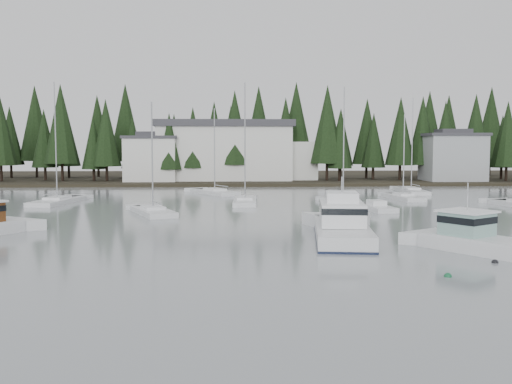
% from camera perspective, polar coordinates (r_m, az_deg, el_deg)
% --- Properties ---
extents(ground, '(260.00, 260.00, 0.00)m').
position_cam_1_polar(ground, '(24.19, 6.65, -10.94)').
color(ground, gray).
rests_on(ground, ground).
extents(far_shore_land, '(240.00, 54.00, 1.00)m').
position_cam_1_polar(far_shore_land, '(120.26, -0.66, 1.39)').
color(far_shore_land, black).
rests_on(far_shore_land, ground).
extents(conifer_treeline, '(200.00, 22.00, 20.00)m').
position_cam_1_polar(conifer_treeline, '(109.28, -0.48, 1.08)').
color(conifer_treeline, black).
rests_on(conifer_treeline, ground).
extents(house_west, '(9.54, 7.42, 8.75)m').
position_cam_1_polar(house_west, '(103.04, -10.42, 3.40)').
color(house_west, silver).
rests_on(house_west, ground).
extents(house_east_a, '(10.60, 8.48, 9.25)m').
position_cam_1_polar(house_east_a, '(108.57, 19.06, 3.41)').
color(house_east_a, '#999EA0').
rests_on(house_east_a, ground).
extents(harbor_inn, '(29.50, 11.50, 10.90)m').
position_cam_1_polar(harbor_inn, '(105.37, -2.03, 4.10)').
color(harbor_inn, silver).
rests_on(harbor_inn, ground).
extents(cabin_cruiser_center, '(5.13, 12.14, 5.06)m').
position_cam_1_polar(cabin_cruiser_center, '(40.77, 8.57, -3.57)').
color(cabin_cruiser_center, silver).
rests_on(cabin_cruiser_center, ground).
extents(lobster_boat_teal, '(7.31, 8.88, 4.81)m').
position_cam_1_polar(lobster_boat_teal, '(37.70, 21.94, -4.78)').
color(lobster_boat_teal, silver).
rests_on(lobster_boat_teal, ground).
extents(sailboat_0, '(2.92, 9.10, 14.34)m').
position_cam_1_polar(sailboat_0, '(65.65, -1.10, -1.08)').
color(sailboat_0, silver).
rests_on(sailboat_0, ground).
extents(sailboat_2, '(5.63, 8.78, 11.33)m').
position_cam_1_polar(sailboat_2, '(56.11, -10.26, -2.12)').
color(sailboat_2, silver).
rests_on(sailboat_2, ground).
extents(sailboat_3, '(3.48, 8.38, 11.11)m').
position_cam_1_polar(sailboat_3, '(73.56, 14.49, -0.64)').
color(sailboat_3, silver).
rests_on(sailboat_3, ground).
extents(sailboat_5, '(4.25, 10.33, 14.46)m').
position_cam_1_polar(sailboat_5, '(69.87, -19.25, -1.01)').
color(sailboat_5, silver).
rests_on(sailboat_5, ground).
extents(sailboat_7, '(3.27, 10.89, 14.06)m').
position_cam_1_polar(sailboat_7, '(84.62, 15.25, -0.01)').
color(sailboat_7, silver).
rests_on(sailboat_7, ground).
extents(sailboat_9, '(3.85, 9.52, 13.71)m').
position_cam_1_polar(sailboat_9, '(65.01, 8.70, -1.20)').
color(sailboat_9, silver).
rests_on(sailboat_9, ground).
extents(sailboat_10, '(7.24, 9.91, 12.38)m').
position_cam_1_polar(sailboat_10, '(79.54, -4.15, -0.15)').
color(sailboat_10, silver).
rests_on(sailboat_10, ground).
extents(runabout_1, '(3.00, 6.74, 1.42)m').
position_cam_1_polar(runabout_1, '(60.01, 11.94, -1.65)').
color(runabout_1, silver).
rests_on(runabout_1, ground).
extents(mooring_buoy_green, '(0.40, 0.40, 0.40)m').
position_cam_1_polar(mooring_buoy_green, '(30.22, 18.64, -8.03)').
color(mooring_buoy_green, '#145933').
rests_on(mooring_buoy_green, ground).
extents(mooring_buoy_dark, '(0.39, 0.39, 0.39)m').
position_cam_1_polar(mooring_buoy_dark, '(34.71, 22.78, -6.54)').
color(mooring_buoy_dark, black).
rests_on(mooring_buoy_dark, ground).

